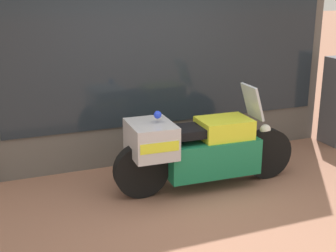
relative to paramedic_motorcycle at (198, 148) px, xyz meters
name	(u,v)px	position (x,y,z in m)	size (l,w,h in m)	color
ground_plane	(194,221)	(-0.38, -0.75, -0.51)	(60.00, 60.00, 0.00)	#8E604C
shop_building	(99,18)	(-0.83, 1.25, 1.46)	(5.84, 0.55, 3.93)	#56514C
window_display	(164,121)	(0.07, 1.28, -0.02)	(4.34, 0.30, 2.09)	slate
paramedic_motorcycle	(198,148)	(0.00, 0.00, 0.00)	(2.32, 0.65, 1.23)	black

